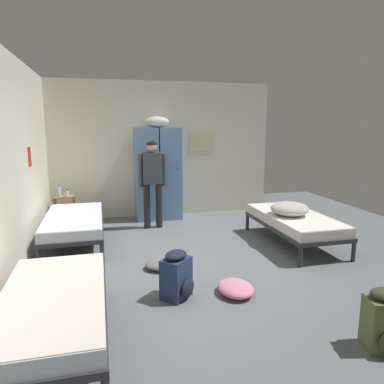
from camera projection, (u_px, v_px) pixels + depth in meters
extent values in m
plane|color=slate|center=(197.00, 261.00, 5.18)|extent=(8.96, 8.96, 0.00)
cube|color=beige|center=(162.00, 150.00, 7.62)|extent=(4.67, 0.06, 2.78)
cube|color=beige|center=(12.00, 169.00, 4.37)|extent=(0.06, 5.60, 2.78)
cube|color=beige|center=(202.00, 142.00, 7.77)|extent=(0.55, 0.01, 0.40)
cube|color=red|center=(30.00, 157.00, 5.30)|extent=(0.01, 0.20, 0.28)
cube|color=#5B84B2|center=(147.00, 174.00, 7.32)|extent=(0.44, 0.52, 1.85)
cylinder|color=black|center=(155.00, 170.00, 7.07)|extent=(0.02, 0.03, 0.02)
cube|color=#5B84B2|center=(169.00, 174.00, 7.43)|extent=(0.44, 0.52, 1.85)
cylinder|color=black|center=(178.00, 169.00, 7.18)|extent=(0.02, 0.03, 0.02)
ellipsoid|color=beige|center=(157.00, 122.00, 7.19)|extent=(0.48, 0.36, 0.22)
cylinder|color=brown|center=(54.00, 213.00, 6.82)|extent=(0.03, 0.03, 0.55)
cylinder|color=brown|center=(74.00, 212.00, 6.90)|extent=(0.03, 0.03, 0.55)
cylinder|color=brown|center=(56.00, 210.00, 7.07)|extent=(0.03, 0.03, 0.55)
cylinder|color=brown|center=(75.00, 209.00, 7.16)|extent=(0.03, 0.03, 0.55)
cube|color=brown|center=(65.00, 215.00, 7.00)|extent=(0.38, 0.30, 0.02)
cube|color=brown|center=(64.00, 197.00, 6.93)|extent=(0.38, 0.30, 0.02)
cylinder|color=#28282D|center=(289.00, 220.00, 6.89)|extent=(0.06, 0.06, 0.28)
cylinder|color=#28282D|center=(247.00, 222.00, 6.69)|extent=(0.06, 0.06, 0.28)
cylinder|color=#28282D|center=(353.00, 252.00, 5.14)|extent=(0.06, 0.06, 0.28)
cylinder|color=#28282D|center=(300.00, 257.00, 4.94)|extent=(0.06, 0.06, 0.28)
cube|color=#28282D|center=(294.00, 225.00, 5.88)|extent=(0.90, 1.90, 0.06)
cube|color=beige|center=(294.00, 219.00, 5.86)|extent=(0.87, 1.84, 0.14)
cube|color=white|center=(295.00, 215.00, 5.85)|extent=(0.86, 1.82, 0.01)
cylinder|color=#28282D|center=(38.00, 259.00, 4.88)|extent=(0.06, 0.06, 0.28)
cylinder|color=#28282D|center=(102.00, 253.00, 5.09)|extent=(0.06, 0.06, 0.28)
cylinder|color=#28282D|center=(54.00, 223.00, 6.64)|extent=(0.06, 0.06, 0.28)
cylinder|color=#28282D|center=(101.00, 220.00, 6.84)|extent=(0.06, 0.06, 0.28)
cube|color=#28282D|center=(74.00, 226.00, 5.83)|extent=(0.90, 1.90, 0.06)
cube|color=silver|center=(74.00, 220.00, 5.81)|extent=(0.87, 1.84, 0.14)
cube|color=silver|center=(74.00, 215.00, 5.80)|extent=(0.86, 1.82, 0.01)
cylinder|color=#28282D|center=(24.00, 290.00, 3.97)|extent=(0.06, 0.06, 0.28)
cylinder|color=#28282D|center=(103.00, 282.00, 4.17)|extent=(0.06, 0.06, 0.28)
cube|color=#28282D|center=(53.00, 312.00, 3.16)|extent=(0.90, 1.90, 0.06)
cube|color=silver|center=(53.00, 301.00, 3.14)|extent=(0.87, 1.84, 0.14)
cube|color=silver|center=(52.00, 293.00, 3.13)|extent=(0.86, 1.82, 0.01)
ellipsoid|color=#B7B2A8|center=(290.00, 209.00, 5.79)|extent=(0.60, 0.61, 0.21)
cylinder|color=black|center=(159.00, 205.00, 6.81)|extent=(0.12, 0.12, 0.84)
cylinder|color=black|center=(147.00, 206.00, 6.76)|extent=(0.12, 0.12, 0.84)
cube|color=#333842|center=(152.00, 168.00, 6.66)|extent=(0.35, 0.21, 0.57)
cylinder|color=#333842|center=(164.00, 170.00, 6.72)|extent=(0.08, 0.08, 0.59)
cylinder|color=#333842|center=(141.00, 171.00, 6.61)|extent=(0.08, 0.08, 0.59)
sphere|color=tan|center=(152.00, 147.00, 6.59)|extent=(0.20, 0.20, 0.20)
ellipsoid|color=black|center=(152.00, 144.00, 6.58)|extent=(0.19, 0.19, 0.11)
cylinder|color=#B2DBEA|center=(59.00, 191.00, 6.91)|extent=(0.06, 0.06, 0.19)
cylinder|color=#2666B2|center=(59.00, 186.00, 6.89)|extent=(0.04, 0.04, 0.03)
cylinder|color=white|center=(67.00, 193.00, 6.90)|extent=(0.06, 0.06, 0.11)
cylinder|color=black|center=(67.00, 190.00, 6.89)|extent=(0.03, 0.03, 0.03)
cube|color=#566038|center=(384.00, 324.00, 3.13)|extent=(0.37, 0.31, 0.46)
cube|color=black|center=(367.00, 313.00, 3.25)|extent=(0.05, 0.04, 0.32)
cube|color=navy|center=(176.00, 278.00, 4.05)|extent=(0.40, 0.40, 0.46)
ellipsoid|color=black|center=(188.00, 288.00, 3.99)|extent=(0.23, 0.23, 0.20)
ellipsoid|color=black|center=(176.00, 255.00, 4.00)|extent=(0.36, 0.36, 0.10)
cube|color=black|center=(162.00, 276.00, 4.04)|extent=(0.05, 0.05, 0.32)
cube|color=black|center=(171.00, 271.00, 4.19)|extent=(0.05, 0.05, 0.32)
ellipsoid|color=pink|center=(236.00, 288.00, 4.17)|extent=(0.40, 0.50, 0.14)
ellipsoid|color=slate|center=(163.00, 264.00, 4.91)|extent=(0.48, 0.40, 0.13)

